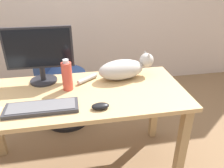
{
  "coord_description": "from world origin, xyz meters",
  "views": [
    {
      "loc": [
        -0.01,
        -1.36,
        1.47
      ],
      "look_at": [
        0.24,
        -0.03,
        0.77
      ],
      "focal_mm": 35.77,
      "sensor_mm": 36.0,
      "label": 1
    }
  ],
  "objects_px": {
    "spray_bottle": "(67,76)",
    "keyboard": "(42,108)",
    "computer_mouse": "(100,106)",
    "office_chair": "(60,85)",
    "cat": "(124,68)",
    "monitor": "(40,53)"
  },
  "relations": [
    {
      "from": "spray_bottle",
      "to": "keyboard",
      "type": "bearing_deg",
      "value": -124.59
    },
    {
      "from": "computer_mouse",
      "to": "spray_bottle",
      "type": "height_order",
      "value": "spray_bottle"
    },
    {
      "from": "office_chair",
      "to": "keyboard",
      "type": "bearing_deg",
      "value": -93.45
    },
    {
      "from": "cat",
      "to": "spray_bottle",
      "type": "distance_m",
      "value": 0.44
    },
    {
      "from": "cat",
      "to": "computer_mouse",
      "type": "distance_m",
      "value": 0.47
    },
    {
      "from": "office_chair",
      "to": "spray_bottle",
      "type": "xyz_separation_m",
      "value": [
        0.11,
        -0.65,
        0.39
      ]
    },
    {
      "from": "spray_bottle",
      "to": "computer_mouse",
      "type": "bearing_deg",
      "value": -56.4
    },
    {
      "from": "spray_bottle",
      "to": "cat",
      "type": "bearing_deg",
      "value": 14.14
    },
    {
      "from": "cat",
      "to": "computer_mouse",
      "type": "xyz_separation_m",
      "value": [
        -0.24,
        -0.4,
        -0.06
      ]
    },
    {
      "from": "office_chair",
      "to": "monitor",
      "type": "xyz_separation_m",
      "value": [
        -0.07,
        -0.49,
        0.51
      ]
    },
    {
      "from": "office_chair",
      "to": "computer_mouse",
      "type": "bearing_deg",
      "value": -72.35
    },
    {
      "from": "monitor",
      "to": "spray_bottle",
      "type": "bearing_deg",
      "value": -40.94
    },
    {
      "from": "keyboard",
      "to": "computer_mouse",
      "type": "bearing_deg",
      "value": -8.73
    },
    {
      "from": "office_chair",
      "to": "cat",
      "type": "xyz_separation_m",
      "value": [
        0.54,
        -0.54,
        0.37
      ]
    },
    {
      "from": "office_chair",
      "to": "spray_bottle",
      "type": "height_order",
      "value": "office_chair"
    },
    {
      "from": "keyboard",
      "to": "cat",
      "type": "xyz_separation_m",
      "value": [
        0.59,
        0.34,
        0.07
      ]
    },
    {
      "from": "monitor",
      "to": "computer_mouse",
      "type": "bearing_deg",
      "value": -50.04
    },
    {
      "from": "office_chair",
      "to": "keyboard",
      "type": "xyz_separation_m",
      "value": [
        -0.05,
        -0.88,
        0.3
      ]
    },
    {
      "from": "cat",
      "to": "computer_mouse",
      "type": "relative_size",
      "value": 5.54
    },
    {
      "from": "computer_mouse",
      "to": "spray_bottle",
      "type": "bearing_deg",
      "value": 123.6
    },
    {
      "from": "monitor",
      "to": "spray_bottle",
      "type": "distance_m",
      "value": 0.27
    },
    {
      "from": "keyboard",
      "to": "cat",
      "type": "relative_size",
      "value": 0.72
    }
  ]
}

